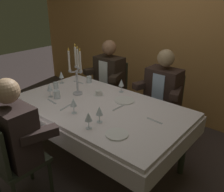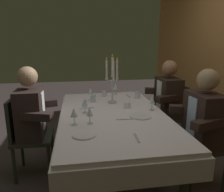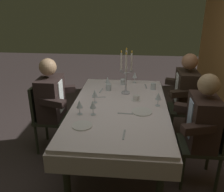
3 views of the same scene
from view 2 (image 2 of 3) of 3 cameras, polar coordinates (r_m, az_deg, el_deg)
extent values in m
plane|color=#413535|center=(2.72, 0.24, -19.41)|extent=(12.00, 12.00, 0.00)
cube|color=white|center=(2.40, 0.26, -4.92)|extent=(1.90, 1.10, 0.04)
cube|color=white|center=(2.43, 0.26, -7.37)|extent=(1.94, 1.14, 0.18)
cylinder|color=#2B3021|center=(3.27, -9.64, -6.64)|extent=(0.07, 0.07, 0.70)
cylinder|color=#2B3021|center=(3.37, 5.22, -5.88)|extent=(0.07, 0.07, 0.70)
cylinder|color=#2B3021|center=(1.99, 17.94, -22.18)|extent=(0.07, 0.07, 0.70)
cylinder|color=silver|center=(2.77, 0.10, -1.61)|extent=(0.11, 0.11, 0.02)
cylinder|color=silver|center=(2.73, 0.10, 1.42)|extent=(0.02, 0.02, 0.28)
cylinder|color=silver|center=(2.70, 0.10, 5.15)|extent=(0.04, 0.04, 0.02)
cylinder|color=white|center=(2.68, 0.10, 7.66)|extent=(0.02, 0.02, 0.22)
ellipsoid|color=yellow|center=(2.67, 0.10, 10.34)|extent=(0.02, 0.02, 0.03)
cylinder|color=silver|center=(2.67, 0.23, 3.75)|extent=(0.07, 0.01, 0.01)
cylinder|color=silver|center=(2.63, 0.36, 4.03)|extent=(0.04, 0.04, 0.02)
cylinder|color=white|center=(2.61, 0.36, 6.60)|extent=(0.02, 0.02, 0.22)
ellipsoid|color=yellow|center=(2.60, 0.37, 9.34)|extent=(0.02, 0.02, 0.03)
cylinder|color=silver|center=(2.73, 0.71, 3.99)|extent=(0.05, 0.07, 0.01)
cylinder|color=silver|center=(2.75, 1.31, 4.48)|extent=(0.04, 0.04, 0.02)
cylinder|color=white|center=(2.73, 1.33, 6.94)|extent=(0.02, 0.02, 0.22)
ellipsoid|color=yellow|center=(2.72, 1.34, 9.56)|extent=(0.02, 0.02, 0.03)
cylinder|color=silver|center=(2.72, -0.64, 3.95)|extent=(0.05, 0.07, 0.01)
cylinder|color=silver|center=(2.73, -1.38, 4.41)|extent=(0.04, 0.04, 0.02)
cylinder|color=white|center=(2.71, -1.39, 6.88)|extent=(0.02, 0.02, 0.22)
ellipsoid|color=yellow|center=(2.70, -1.41, 9.53)|extent=(0.02, 0.02, 0.03)
cylinder|color=white|center=(1.87, -7.20, -9.85)|extent=(0.20, 0.20, 0.01)
cylinder|color=white|center=(2.30, 7.33, -5.15)|extent=(0.22, 0.22, 0.01)
cylinder|color=silver|center=(2.11, -9.65, -7.20)|extent=(0.06, 0.06, 0.00)
cylinder|color=silver|center=(2.10, -9.70, -6.20)|extent=(0.01, 0.01, 0.07)
cone|color=silver|center=(2.07, -9.79, -4.12)|extent=(0.07, 0.07, 0.08)
cylinder|color=maroon|center=(2.08, -9.76, -4.76)|extent=(0.04, 0.04, 0.03)
cylinder|color=silver|center=(2.12, -5.70, -7.00)|extent=(0.06, 0.06, 0.00)
cylinder|color=silver|center=(2.10, -5.73, -6.00)|extent=(0.01, 0.01, 0.07)
cone|color=silver|center=(2.08, -5.78, -3.93)|extent=(0.07, 0.07, 0.08)
cylinder|color=maroon|center=(2.08, -5.76, -4.57)|extent=(0.04, 0.04, 0.03)
cylinder|color=silver|center=(2.53, 10.16, -3.55)|extent=(0.06, 0.06, 0.00)
cylinder|color=silver|center=(2.52, 10.20, -2.69)|extent=(0.01, 0.01, 0.07)
cone|color=silver|center=(2.50, 10.28, -0.94)|extent=(0.07, 0.07, 0.08)
cylinder|color=maroon|center=(2.51, 10.25, -1.48)|extent=(0.04, 0.04, 0.03)
cylinder|color=silver|center=(2.92, -5.54, -1.01)|extent=(0.06, 0.06, 0.00)
cylinder|color=silver|center=(2.91, -5.56, -0.26)|extent=(0.01, 0.01, 0.07)
cone|color=silver|center=(2.89, -5.59, 1.28)|extent=(0.07, 0.07, 0.08)
cylinder|color=silver|center=(3.21, 0.84, 0.47)|extent=(0.06, 0.06, 0.00)
cylinder|color=silver|center=(3.20, 0.85, 1.15)|extent=(0.01, 0.01, 0.07)
cone|color=silver|center=(3.18, 0.85, 2.56)|extent=(0.07, 0.07, 0.08)
cylinder|color=#E0D172|center=(3.19, 0.85, 2.13)|extent=(0.04, 0.04, 0.03)
cylinder|color=silver|center=(2.42, -6.95, -4.29)|extent=(0.06, 0.06, 0.00)
cylinder|color=silver|center=(2.41, -6.98, -3.40)|extent=(0.01, 0.01, 0.07)
cone|color=silver|center=(2.38, -7.04, -1.57)|extent=(0.07, 0.07, 0.08)
cylinder|color=maroon|center=(2.39, -7.02, -2.13)|extent=(0.04, 0.04, 0.03)
cylinder|color=silver|center=(2.82, -4.92, -0.61)|extent=(0.07, 0.07, 0.09)
cylinder|color=silver|center=(3.08, -1.90, 0.64)|extent=(0.06, 0.06, 0.08)
cylinder|color=silver|center=(3.00, 6.52, 0.26)|extent=(0.07, 0.07, 0.09)
cylinder|color=white|center=(2.60, 3.91, -2.87)|extent=(0.12, 0.12, 0.01)
cylinder|color=white|center=(2.59, 3.92, -2.22)|extent=(0.08, 0.08, 0.05)
torus|color=white|center=(2.54, 4.17, -2.48)|extent=(0.04, 0.01, 0.04)
cube|color=#B7B7BC|center=(2.57, -6.56, -3.11)|extent=(0.05, 0.17, 0.01)
cube|color=#B7B7BC|center=(1.82, 6.41, -10.67)|extent=(0.17, 0.03, 0.01)
cube|color=#B7B7BC|center=(3.10, 4.26, -0.04)|extent=(0.17, 0.04, 0.01)
cube|color=#B7B7BC|center=(2.21, 3.22, -6.00)|extent=(0.02, 0.17, 0.01)
cube|color=#B7B7BC|center=(2.79, -6.89, -1.71)|extent=(0.17, 0.04, 0.01)
cylinder|color=#2B3021|center=(3.46, 9.71, -7.98)|extent=(0.04, 0.04, 0.42)
cylinder|color=#2B3021|center=(3.15, 11.82, -10.39)|extent=(0.04, 0.04, 0.42)
cylinder|color=#2B3021|center=(3.59, 15.21, -7.47)|extent=(0.04, 0.04, 0.42)
cylinder|color=#2B3021|center=(3.29, 17.78, -9.69)|extent=(0.04, 0.04, 0.42)
cube|color=#2B3021|center=(3.28, 13.87, -5.14)|extent=(0.42, 0.42, 0.04)
cube|color=#2B3021|center=(3.29, 17.17, -0.94)|extent=(0.38, 0.04, 0.44)
cube|color=#2C2119|center=(3.20, 14.17, -0.23)|extent=(0.42, 0.26, 0.54)
cube|color=white|center=(3.14, 11.94, 0.20)|extent=(0.16, 0.01, 0.40)
sphere|color=#9D6B4B|center=(3.13, 14.62, 6.97)|extent=(0.21, 0.21, 0.21)
cube|color=#2C2119|center=(3.35, 11.18, 1.29)|extent=(0.19, 0.34, 0.08)
cube|color=#2C2119|center=(2.96, 14.09, -0.61)|extent=(0.19, 0.34, 0.08)
cylinder|color=#2B3021|center=(2.60, -15.82, -16.32)|extent=(0.04, 0.04, 0.42)
cylinder|color=#2B3021|center=(2.91, -15.02, -12.74)|extent=(0.04, 0.04, 0.42)
cylinder|color=#2B3021|center=(2.67, -23.83, -16.19)|extent=(0.04, 0.04, 0.42)
cylinder|color=#2B3021|center=(2.97, -22.11, -12.74)|extent=(0.04, 0.04, 0.42)
cube|color=#2B3021|center=(2.68, -19.61, -10.09)|extent=(0.42, 0.42, 0.04)
cube|color=#2B3021|center=(2.64, -24.11, -5.31)|extent=(0.38, 0.04, 0.44)
cube|color=#302322|center=(2.58, -20.14, -4.19)|extent=(0.42, 0.26, 0.54)
cube|color=white|center=(2.54, -17.22, -3.47)|extent=(0.16, 0.01, 0.40)
sphere|color=tan|center=(2.49, -20.94, 4.71)|extent=(0.21, 0.21, 0.21)
cube|color=#302322|center=(2.34, -18.80, -4.88)|extent=(0.19, 0.34, 0.08)
cube|color=#302322|center=(2.76, -17.34, -1.92)|extent=(0.19, 0.34, 0.08)
cylinder|color=#2B3021|center=(2.70, 16.01, -15.02)|extent=(0.04, 0.04, 0.42)
cylinder|color=#2B3021|center=(2.43, 19.74, -18.92)|extent=(0.04, 0.04, 0.42)
cylinder|color=#2B3021|center=(2.86, 22.76, -13.87)|extent=(0.04, 0.04, 0.42)
cube|color=#2B3021|center=(2.54, 21.87, -11.69)|extent=(0.42, 0.42, 0.04)
cube|color=#2B3021|center=(2.55, 26.06, -6.18)|extent=(0.38, 0.04, 0.44)
cube|color=#32231E|center=(2.43, 22.50, -5.51)|extent=(0.42, 0.26, 0.54)
cube|color=#ABC5E6|center=(2.36, 19.75, -5.10)|extent=(0.16, 0.01, 0.40)
sphere|color=tan|center=(2.33, 23.44, 3.91)|extent=(0.21, 0.21, 0.21)
cube|color=#32231E|center=(2.55, 18.13, -3.26)|extent=(0.19, 0.34, 0.08)
cube|color=#32231E|center=(2.19, 23.32, -6.60)|extent=(0.19, 0.34, 0.08)
camera|label=1|loc=(1.49, -77.44, 17.29)|focal=38.09mm
camera|label=3|loc=(0.75, 121.00, 26.12)|focal=38.83mm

